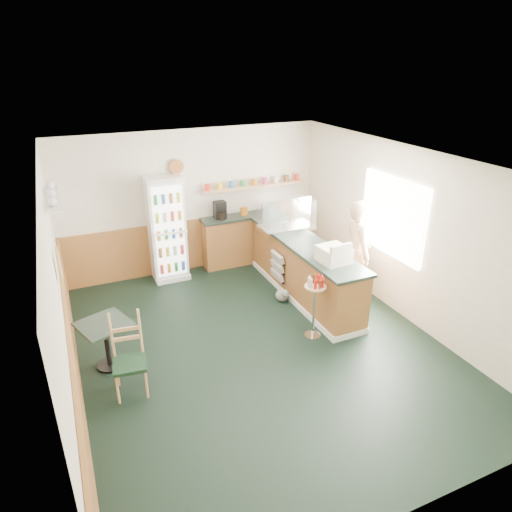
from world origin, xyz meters
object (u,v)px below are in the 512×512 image
drinks_fridge (167,229)px  cafe_chair (127,351)px  display_case (287,215)px  cafe_table (106,336)px  cash_register (333,254)px  shopkeeper (357,253)px  condiment_stand (315,297)px

drinks_fridge → cafe_chair: drinks_fridge is taller
display_case → cafe_table: display_case is taller
cash_register → cafe_chair: bearing=-176.7°
cash_register → shopkeeper: size_ratio=0.24×
drinks_fridge → cash_register: 3.20m
condiment_stand → shopkeeper: bearing=29.3°
drinks_fridge → cash_register: size_ratio=4.46×
drinks_fridge → cafe_chair: bearing=-113.1°
display_case → shopkeeper: (0.70, -1.20, -0.38)m
display_case → cash_register: 1.56m
display_case → cash_register: (0.00, -1.55, -0.15)m
condiment_stand → cafe_table: condiment_stand is taller
shopkeeper → cafe_chair: shopkeeper is taller
display_case → cafe_chair: bearing=-148.6°
drinks_fridge → cafe_table: drinks_fridge is taller
drinks_fridge → cafe_table: 2.81m
drinks_fridge → condiment_stand: bearing=-62.7°
cash_register → cafe_chair: (-3.21, -0.40, -0.57)m
cash_register → cafe_table: cash_register is taller
cafe_table → cafe_chair: bearing=-71.2°
cafe_chair → display_case: bearing=38.8°
drinks_fridge → cash_register: (1.96, -2.52, 0.16)m
shopkeeper → cafe_table: bearing=104.5°
drinks_fridge → cafe_table: bearing=-121.5°
condiment_stand → drinks_fridge: bearing=117.3°
display_case → cash_register: size_ratio=2.21×
drinks_fridge → cafe_chair: size_ratio=1.81×
display_case → condiment_stand: 2.03m
drinks_fridge → condiment_stand: drinks_fridge is taller
condiment_stand → cafe_table: bearing=170.4°
condiment_stand → cash_register: bearing=33.3°
cafe_table → cafe_chair: cafe_chair is taller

